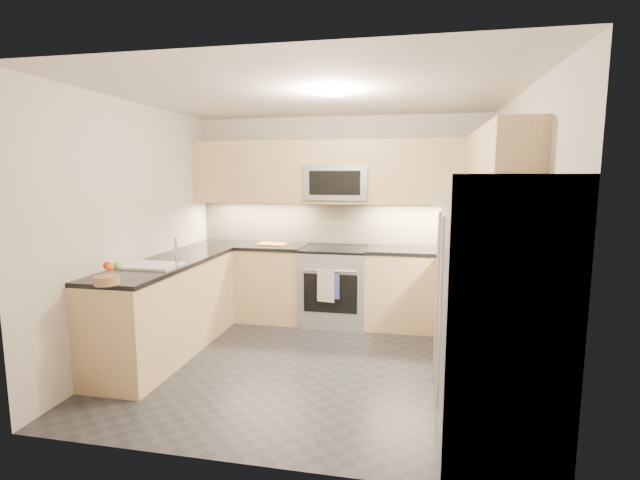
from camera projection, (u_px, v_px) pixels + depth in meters
The scene contains 37 objects.
floor at pixel (313, 364), 4.43m from camera, with size 3.60×3.20×0.00m, color #27272C.
ceiling at pixel (312, 94), 4.08m from camera, with size 3.60×3.20×0.02m, color beige.
wall_back at pixel (340, 218), 5.81m from camera, with size 3.60×0.02×2.50m, color beige.
wall_front at pixel (254, 269), 2.70m from camera, with size 3.60×0.02×2.50m, color beige.
wall_left at pixel (136, 230), 4.61m from camera, with size 0.02×3.20×2.50m, color beige.
wall_right at pixel (521, 240), 3.90m from camera, with size 0.02×3.20×2.50m, color beige.
base_cab_back_left at pixel (250, 282), 5.84m from camera, with size 1.42×0.60×0.90m, color tan.
base_cab_back_right at pixel (427, 291), 5.41m from camera, with size 1.42×0.60×0.90m, color tan.
base_cab_right at pixel (477, 324), 4.22m from camera, with size 0.60×1.70×0.90m, color tan.
base_cab_peninsula at pixel (167, 309), 4.66m from camera, with size 0.60×2.00×0.90m, color tan.
countertop_back_left at pixel (250, 245), 5.78m from camera, with size 1.42×0.63×0.04m, color black.
countertop_back_right at pixel (429, 251), 5.35m from camera, with size 1.42×0.63×0.04m, color black.
countertop_right at pixel (479, 273), 4.15m from camera, with size 0.63×1.70×0.04m, color black.
countertop_peninsula at pixel (165, 264), 4.60m from camera, with size 0.63×2.00×0.04m, color black.
upper_cab_back at pixel (338, 172), 5.56m from camera, with size 3.60×0.35×0.75m, color tan.
upper_cab_right at pixel (497, 171), 4.12m from camera, with size 0.35×1.95×0.75m, color tan.
backsplash_back at pixel (340, 223), 5.81m from camera, with size 3.60×0.01×0.51m, color tan.
backsplash_right at pixel (509, 239), 4.35m from camera, with size 0.01×2.30×0.51m, color tan.
gas_range at pixel (335, 286), 5.60m from camera, with size 0.76×0.65×0.91m, color #999CA0.
range_cooktop at pixel (335, 249), 5.54m from camera, with size 0.76×0.65×0.03m, color black.
oven_door_glass at pixel (330, 294), 5.28m from camera, with size 0.62×0.02×0.45m, color black.
oven_handle at pixel (330, 271), 5.23m from camera, with size 0.02×0.02×0.60m, color #B2B5BA.
microwave at pixel (337, 183), 5.55m from camera, with size 0.76×0.40×0.40m, color gray.
microwave_door at pixel (335, 183), 5.35m from camera, with size 0.60×0.01×0.28m, color black.
refrigerator at pixel (499, 319), 2.90m from camera, with size 0.70×0.90×1.80m, color #98999F.
fridge_handle_left at pixel (440, 316), 2.79m from camera, with size 0.02×0.02×1.20m, color #B2B5BA.
fridge_handle_right at pixel (437, 300), 3.14m from camera, with size 0.02×0.02×1.20m, color #B2B5BA.
sink_basin at pixel (151, 273), 4.36m from camera, with size 0.52×0.38×0.16m, color white.
faucet at pixel (176, 253), 4.28m from camera, with size 0.03×0.03×0.28m, color silver.
utensil_bowl at pixel (455, 244), 5.32m from camera, with size 0.25×0.25×0.14m, color #639E43.
cutting_board at pixel (272, 244), 5.73m from camera, with size 0.36×0.25×0.01m, color #D06613.
fruit_basket at pixel (107, 280), 3.62m from camera, with size 0.19×0.19×0.07m, color #9A7947.
fruit_apple at pixel (107, 266), 3.80m from camera, with size 0.07×0.07×0.07m, color red.
fruit_pear at pixel (118, 266), 3.79m from camera, with size 0.07×0.07×0.07m, color #66C755.
dish_towel_check at pixel (326, 286), 5.24m from camera, with size 0.20×0.02×0.38m, color silver.
dish_towel_blue at pixel (333, 286), 5.22m from camera, with size 0.16×0.01×0.29m, color #354794.
fruit_orange at pixel (110, 268), 3.73m from camera, with size 0.06×0.06×0.06m, color #E35219.
Camera 1 is at (0.91, -4.12, 1.79)m, focal length 26.00 mm.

